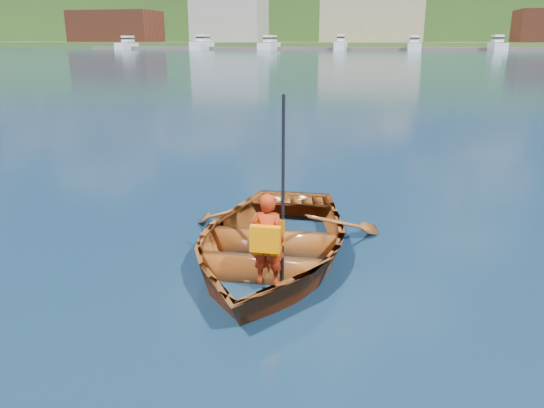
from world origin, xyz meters
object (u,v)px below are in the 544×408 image
at_px(marina_yachts, 353,45).
at_px(rowboat, 270,241).
at_px(dock, 362,49).
at_px(child_paddler, 268,238).

bearing_deg(marina_yachts, rowboat, -86.18).
height_order(dock, marina_yachts, marina_yachts).
distance_m(dock, marina_yachts, 5.34).
bearing_deg(rowboat, marina_yachts, 93.82).
height_order(rowboat, child_paddler, child_paddler).
relative_size(dock, marina_yachts, 1.12).
relative_size(child_paddler, dock, 0.01).
distance_m(rowboat, dock, 149.11).
distance_m(rowboat, marina_yachts, 144.53).
height_order(child_paddler, marina_yachts, marina_yachts).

